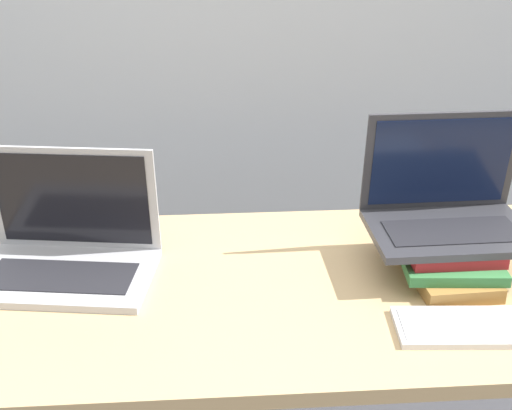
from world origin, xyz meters
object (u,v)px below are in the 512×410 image
(laptop_on_books, at_px, (447,208))
(wireless_keyboard, at_px, (466,327))
(laptop_left, at_px, (67,250))
(book_stack, at_px, (445,256))

(laptop_on_books, bearing_deg, wireless_keyboard, -97.67)
(laptop_left, height_order, laptop_on_books, laptop_on_books)
(book_stack, bearing_deg, laptop_on_books, 78.57)
(book_stack, height_order, laptop_on_books, laptop_on_books)
(laptop_left, bearing_deg, laptop_on_books, -0.58)
(wireless_keyboard, bearing_deg, laptop_on_books, 82.33)
(wireless_keyboard, bearing_deg, book_stack, 83.26)
(laptop_on_books, distance_m, wireless_keyboard, 0.29)
(laptop_left, bearing_deg, book_stack, -4.33)
(book_stack, relative_size, laptop_on_books, 0.82)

